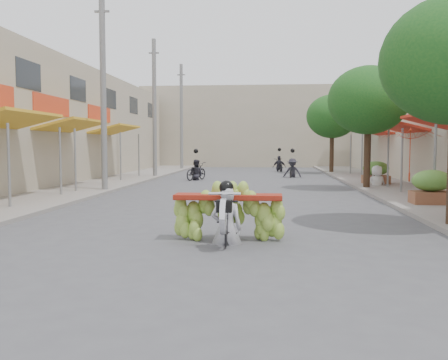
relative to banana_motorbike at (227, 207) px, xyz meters
The scene contains 17 objects.
ground 2.20m from the banana_motorbike, 101.72° to the right, with size 120.00×120.00×0.00m, color #505054.
sidewalk_left 14.95m from the banana_motorbike, 119.81° to the left, with size 4.00×60.00×0.12m, color gray.
sidewalk_right 14.54m from the banana_motorbike, 63.09° to the left, with size 4.00×60.00×0.12m, color gray.
far_building 36.07m from the banana_motorbike, 90.68° to the left, with size 20.00×6.00×7.00m, color #AFA38A.
utility_pole_mid 12.01m from the banana_motorbike, 120.32° to the left, with size 0.60×0.24×8.00m.
utility_pole_far 20.11m from the banana_motorbike, 107.08° to the left, with size 0.60×0.24×8.00m.
utility_pole_back 28.75m from the banana_motorbike, 101.77° to the left, with size 0.60×0.24×8.00m.
street_tree_mid 13.31m from the banana_motorbike, 67.40° to the left, with size 3.40×3.40×5.25m.
street_tree_far 24.66m from the banana_motorbike, 78.27° to the left, with size 3.40×3.40×5.25m.
produce_crate_mid 8.30m from the banana_motorbike, 45.88° to the left, with size 1.20×0.88×1.16m.
produce_crate_far 15.11m from the banana_motorbike, 67.52° to the left, with size 1.20×0.88×1.16m.
banana_motorbike is the anchor object (origin of this frame).
market_umbrella 9.69m from the banana_motorbike, 54.12° to the left, with size 2.63×2.63×1.88m.
pedestrian 14.11m from the banana_motorbike, 66.56° to the left, with size 0.98×0.73×1.78m.
bg_motorbike_a 17.38m from the banana_motorbike, 100.37° to the left, with size 1.28×1.83×1.95m.
bg_motorbike_b 19.96m from the banana_motorbike, 83.67° to the left, with size 1.15×1.62×1.95m.
bg_motorbike_c 26.39m from the banana_motorbike, 86.59° to the left, with size 1.06×1.72×1.95m.
Camera 1 is at (1.23, -7.66, 1.92)m, focal length 40.00 mm.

